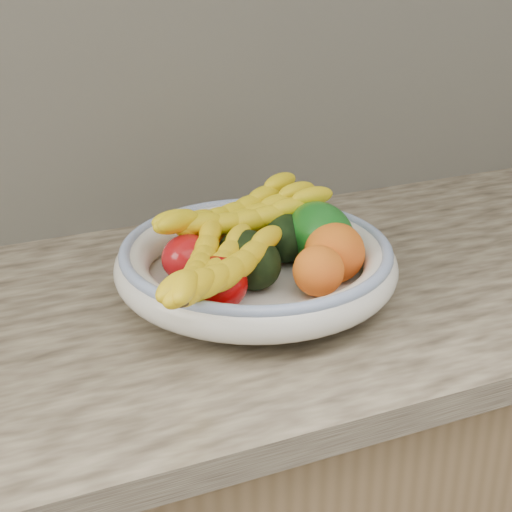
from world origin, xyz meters
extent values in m
cube|color=tan|center=(0.00, 1.68, 0.88)|extent=(2.44, 0.66, 0.04)
cube|color=beige|center=(0.00, 1.99, 1.15)|extent=(2.40, 0.02, 0.50)
cylinder|color=silver|center=(0.00, 1.66, 0.91)|extent=(0.13, 0.13, 0.02)
cylinder|color=silver|center=(0.00, 1.66, 0.92)|extent=(0.32, 0.32, 0.01)
torus|color=silver|center=(0.00, 1.66, 0.95)|extent=(0.39, 0.39, 0.05)
torus|color=#385AA0|center=(0.00, 1.66, 0.97)|extent=(0.37, 0.37, 0.02)
ellipsoid|color=#FF6805|center=(-0.03, 1.74, 0.95)|extent=(0.06, 0.06, 0.04)
ellipsoid|color=orange|center=(0.03, 1.78, 0.95)|extent=(0.07, 0.07, 0.05)
ellipsoid|color=#A30E12|center=(-0.09, 1.69, 0.96)|extent=(0.08, 0.08, 0.07)
ellipsoid|color=#9E0305|center=(-0.08, 1.60, 0.96)|extent=(0.10, 0.10, 0.07)
ellipsoid|color=black|center=(-0.02, 1.65, 0.96)|extent=(0.09, 0.12, 0.08)
ellipsoid|color=black|center=(0.06, 1.70, 0.96)|extent=(0.11, 0.12, 0.07)
ellipsoid|color=#0F5313|center=(0.10, 1.66, 0.98)|extent=(0.11, 0.13, 0.11)
ellipsoid|color=orange|center=(0.05, 1.57, 0.97)|extent=(0.08, 0.08, 0.07)
ellipsoid|color=orange|center=(0.10, 1.61, 0.97)|extent=(0.08, 0.08, 0.08)
camera|label=1|loc=(-0.39, 0.76, 1.41)|focal=55.00mm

